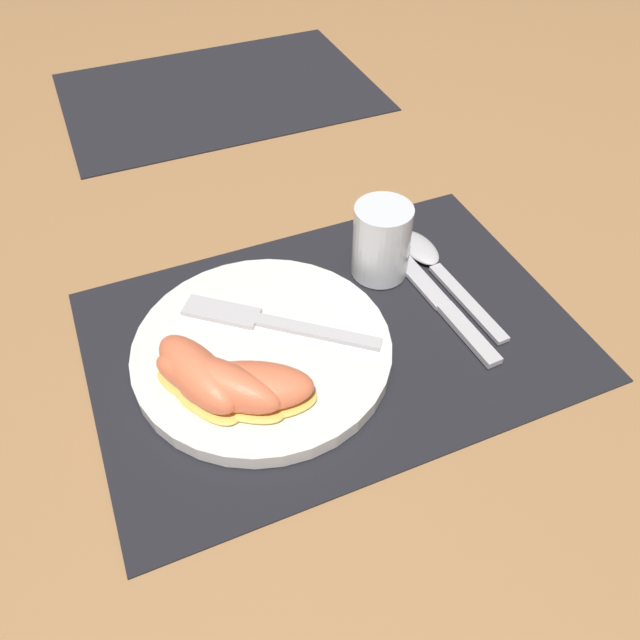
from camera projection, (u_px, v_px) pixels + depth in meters
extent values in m
plane|color=#A37547|center=(333.00, 336.00, 0.62)|extent=(3.00, 3.00, 0.00)
cube|color=black|center=(333.00, 335.00, 0.62)|extent=(0.47, 0.33, 0.00)
cube|color=black|center=(219.00, 91.00, 0.98)|extent=(0.47, 0.33, 0.00)
cylinder|color=white|center=(263.00, 352.00, 0.59)|extent=(0.25, 0.25, 0.02)
cylinder|color=silver|center=(381.00, 241.00, 0.66)|extent=(0.06, 0.06, 0.08)
cylinder|color=orange|center=(380.00, 259.00, 0.67)|extent=(0.05, 0.05, 0.03)
cube|color=#BCBCC1|center=(469.00, 333.00, 0.62)|extent=(0.02, 0.09, 0.01)
cube|color=#BCBCC1|center=(410.00, 268.00, 0.69)|extent=(0.03, 0.13, 0.01)
cube|color=#BCBCC1|center=(467.00, 302.00, 0.65)|extent=(0.02, 0.12, 0.01)
ellipsoid|color=#BCBCC1|center=(419.00, 248.00, 0.70)|extent=(0.04, 0.07, 0.01)
cube|color=#BCBCC1|center=(318.00, 332.00, 0.60)|extent=(0.11, 0.09, 0.00)
cube|color=#BCBCC1|center=(222.00, 312.00, 0.62)|extent=(0.08, 0.07, 0.00)
ellipsoid|color=#F7C656|center=(200.00, 385.00, 0.55)|extent=(0.08, 0.12, 0.01)
ellipsoid|color=#F2754C|center=(197.00, 373.00, 0.54)|extent=(0.07, 0.11, 0.04)
ellipsoid|color=#F7C656|center=(219.00, 393.00, 0.55)|extent=(0.12, 0.12, 0.01)
ellipsoid|color=#F2754C|center=(217.00, 382.00, 0.53)|extent=(0.11, 0.12, 0.04)
ellipsoid|color=#F7C656|center=(248.00, 396.00, 0.54)|extent=(0.13, 0.10, 0.01)
ellipsoid|color=#F2754C|center=(247.00, 386.00, 0.53)|extent=(0.13, 0.09, 0.04)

